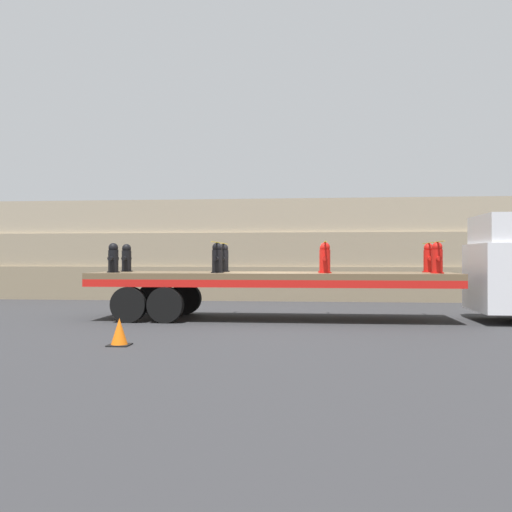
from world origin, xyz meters
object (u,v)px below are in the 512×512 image
object	(u,v)px
fire_hydrant_black_near_0	(113,258)
fire_hydrant_black_near_1	(217,258)
flatbed_trailer	(250,281)
traffic_cone	(119,332)
fire_hydrant_red_far_2	(324,258)
fire_hydrant_red_far_3	(429,258)
fire_hydrant_black_far_1	(224,258)
fire_hydrant_red_near_2	(325,258)
fire_hydrant_red_near_3	(437,258)
fire_hydrant_black_far_0	(127,258)

from	to	relation	value
fire_hydrant_black_near_0	fire_hydrant_black_near_1	bearing A→B (deg)	0.00
flatbed_trailer	traffic_cone	world-z (taller)	flatbed_trailer
fire_hydrant_red_far_2	fire_hydrant_red_far_3	bearing A→B (deg)	0.00
fire_hydrant_black_near_1	fire_hydrant_black_far_1	bearing A→B (deg)	90.00
fire_hydrant_red_near_2	fire_hydrant_red_far_3	world-z (taller)	same
fire_hydrant_black_near_0	fire_hydrant_red_near_3	size ratio (longest dim) A/B	1.00
fire_hydrant_red_far_2	flatbed_trailer	bearing A→B (deg)	-165.00
fire_hydrant_black_near_1	traffic_cone	world-z (taller)	fire_hydrant_black_near_1
flatbed_trailer	fire_hydrant_red_far_2	xyz separation A→B (m)	(2.10, 0.56, 0.64)
fire_hydrant_red_far_3	traffic_cone	xyz separation A→B (m)	(-7.05, -5.67, -1.45)
fire_hydrant_black_near_1	flatbed_trailer	bearing A→B (deg)	33.96
fire_hydrant_black_far_1	fire_hydrant_red_near_3	bearing A→B (deg)	-10.85
fire_hydrant_red_far_3	fire_hydrant_black_far_1	bearing A→B (deg)	180.00
fire_hydrant_black_far_1	traffic_cone	size ratio (longest dim) A/B	1.52
fire_hydrant_red_near_3	fire_hydrant_red_far_2	bearing A→B (deg)	159.02
fire_hydrant_black_far_1	fire_hydrant_red_near_2	xyz separation A→B (m)	(2.94, -1.13, 0.00)
traffic_cone	fire_hydrant_black_near_0	bearing A→B (deg)	111.26
fire_hydrant_black_far_1	fire_hydrant_red_near_3	xyz separation A→B (m)	(5.88, -1.13, 0.00)
fire_hydrant_black_far_0	traffic_cone	xyz separation A→B (m)	(1.77, -5.67, -1.45)
fire_hydrant_black_near_1	fire_hydrant_red_near_3	world-z (taller)	same
fire_hydrant_black_far_1	fire_hydrant_red_near_2	bearing A→B (deg)	-20.98
fire_hydrant_black_near_0	fire_hydrant_red_far_3	world-z (taller)	same
fire_hydrant_black_near_0	flatbed_trailer	bearing A→B (deg)	8.49
flatbed_trailer	fire_hydrant_red_far_3	bearing A→B (deg)	6.38
fire_hydrant_red_far_2	traffic_cone	distance (m)	7.15
fire_hydrant_black_near_0	fire_hydrant_red_near_3	distance (m)	8.82
fire_hydrant_red_far_3	fire_hydrant_black_far_0	bearing A→B (deg)	180.00
fire_hydrant_black_far_0	fire_hydrant_red_far_2	bearing A→B (deg)	0.00
fire_hydrant_red_far_3	flatbed_trailer	bearing A→B (deg)	-173.62
flatbed_trailer	fire_hydrant_black_near_1	distance (m)	1.19
fire_hydrant_black_far_0	fire_hydrant_red_far_3	world-z (taller)	same
fire_hydrant_black_far_1	fire_hydrant_red_near_2	size ratio (longest dim) A/B	1.00
fire_hydrant_black_far_1	fire_hydrant_red_far_2	size ratio (longest dim) A/B	1.00
fire_hydrant_red_far_2	traffic_cone	world-z (taller)	fire_hydrant_red_far_2
flatbed_trailer	fire_hydrant_black_far_0	size ratio (longest dim) A/B	12.12
fire_hydrant_black_far_0	fire_hydrant_red_far_2	distance (m)	5.88
fire_hydrant_red_near_3	fire_hydrant_black_near_1	bearing A→B (deg)	180.00
fire_hydrant_black_far_1	fire_hydrant_red_near_3	world-z (taller)	same
fire_hydrant_black_near_1	fire_hydrant_black_far_1	xyz separation A→B (m)	(0.00, 1.13, 0.00)
flatbed_trailer	fire_hydrant_black_near_0	distance (m)	3.87
fire_hydrant_black_near_1	fire_hydrant_red_near_3	xyz separation A→B (m)	(5.88, 0.00, 0.00)
fire_hydrant_black_far_0	fire_hydrant_red_near_2	xyz separation A→B (m)	(5.88, -1.13, 0.00)
fire_hydrant_black_near_1	fire_hydrant_black_far_1	distance (m)	1.13
fire_hydrant_black_far_0	fire_hydrant_black_far_1	xyz separation A→B (m)	(2.94, 0.00, 0.00)
fire_hydrant_red_far_2	fire_hydrant_black_near_0	bearing A→B (deg)	-169.15
fire_hydrant_black_far_1	fire_hydrant_red_near_3	distance (m)	5.99
fire_hydrant_black_far_1	fire_hydrant_red_near_2	world-z (taller)	same
fire_hydrant_black_far_0	fire_hydrant_red_near_3	distance (m)	8.89
flatbed_trailer	fire_hydrant_black_far_0	bearing A→B (deg)	171.51
flatbed_trailer	fire_hydrant_black_far_0	distance (m)	3.87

